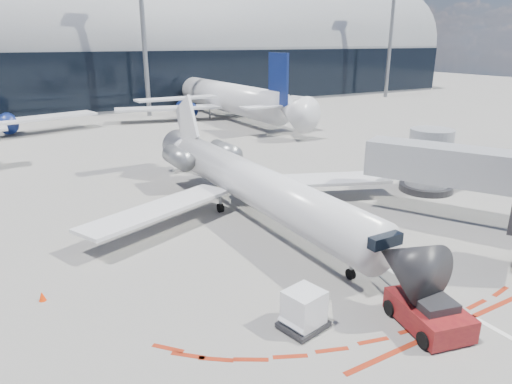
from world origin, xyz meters
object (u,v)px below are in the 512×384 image
pushback_tug (429,313)px  ramp_worker (433,292)px  uld_container (304,310)px  regional_jet (249,181)px

pushback_tug → ramp_worker: (1.08, 0.75, 0.28)m
pushback_tug → uld_container: bearing=164.1°
ramp_worker → uld_container: 5.76m
regional_jet → uld_container: size_ratio=13.61×
pushback_tug → regional_jet: bearing=103.6°
regional_jet → pushback_tug: size_ratio=5.13×
pushback_tug → ramp_worker: ramp_worker is taller
regional_jet → uld_container: regional_jet is taller
regional_jet → pushback_tug: regional_jet is taller
regional_jet → ramp_worker: (1.19, -13.90, -1.44)m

